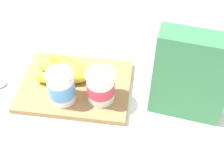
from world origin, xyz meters
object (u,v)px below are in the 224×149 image
yogurt_cup_front (101,86)px  banana_bunch (66,71)px  cutting_board (76,86)px  cereal_box (191,78)px  yogurt_cup_back (61,87)px

yogurt_cup_front → banana_bunch: 0.13m
yogurt_cup_front → banana_bunch: bearing=-31.3°
cutting_board → banana_bunch: size_ratio=1.77×
cereal_box → yogurt_cup_front: (0.21, 0.00, -0.06)m
cutting_board → yogurt_cup_front: (-0.08, 0.04, 0.05)m
cutting_board → cereal_box: size_ratio=1.22×
cereal_box → banana_bunch: bearing=176.4°
yogurt_cup_back → banana_bunch: 0.09m
cutting_board → yogurt_cup_front: 0.10m
yogurt_cup_front → yogurt_cup_back: 0.10m
yogurt_cup_back → banana_bunch: bearing=-81.3°
cereal_box → banana_bunch: size_ratio=1.45×
cutting_board → yogurt_cup_front: size_ratio=3.36×
yogurt_cup_back → banana_bunch: yogurt_cup_back is taller
yogurt_cup_back → cutting_board: bearing=-109.5°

